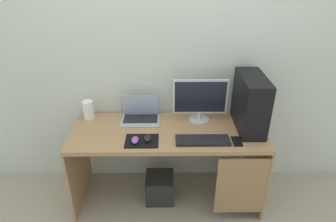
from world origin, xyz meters
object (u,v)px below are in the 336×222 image
(mouse_right, at_px, (135,140))
(cell_phone, at_px, (237,141))
(laptop, at_px, (141,115))
(mouse_left, at_px, (148,138))
(monitor, at_px, (200,100))
(pc_tower, at_px, (250,103))
(subwoofer, at_px, (160,187))
(keyboard, at_px, (203,140))
(speaker, at_px, (88,110))

(mouse_right, xyz_separation_m, cell_phone, (0.79, -0.00, -0.02))
(laptop, bearing_deg, mouse_left, -76.69)
(cell_phone, bearing_deg, monitor, 127.15)
(pc_tower, height_order, mouse_right, pc_tower)
(monitor, distance_m, subwoofer, 0.89)
(monitor, xyz_separation_m, keyboard, (-0.01, -0.34, -0.19))
(mouse_left, height_order, mouse_right, same)
(pc_tower, xyz_separation_m, speaker, (-1.37, 0.16, -0.14))
(laptop, relative_size, mouse_left, 3.49)
(mouse_right, bearing_deg, keyboard, 0.55)
(monitor, relative_size, speaker, 2.79)
(monitor, bearing_deg, pc_tower, -16.28)
(mouse_left, bearing_deg, speaker, 145.87)
(laptop, height_order, keyboard, laptop)
(monitor, height_order, laptop, monitor)
(subwoofer, bearing_deg, mouse_left, -123.83)
(mouse_left, bearing_deg, cell_phone, -2.16)
(laptop, relative_size, mouse_right, 3.49)
(pc_tower, relative_size, laptop, 1.39)
(speaker, height_order, keyboard, speaker)
(mouse_right, bearing_deg, cell_phone, -0.09)
(monitor, relative_size, subwoofer, 1.85)
(speaker, bearing_deg, cell_phone, -17.60)
(mouse_right, distance_m, cell_phone, 0.79)
(mouse_left, bearing_deg, laptop, 103.31)
(mouse_left, distance_m, mouse_right, 0.10)
(pc_tower, bearing_deg, subwoofer, -174.28)
(speaker, distance_m, keyboard, 1.04)
(laptop, relative_size, cell_phone, 2.58)
(pc_tower, relative_size, mouse_left, 4.85)
(mouse_left, bearing_deg, mouse_right, -165.26)
(cell_phone, bearing_deg, mouse_left, 177.84)
(pc_tower, relative_size, keyboard, 1.11)
(laptop, xyz_separation_m, mouse_left, (0.08, -0.33, -0.02))
(laptop, height_order, mouse_right, laptop)
(laptop, height_order, subwoofer, laptop)
(mouse_right, bearing_deg, speaker, 138.65)
(speaker, bearing_deg, mouse_right, -41.35)
(keyboard, bearing_deg, pc_tower, 28.86)
(laptop, distance_m, mouse_right, 0.36)
(laptop, bearing_deg, subwoofer, -51.82)
(keyboard, xyz_separation_m, mouse_left, (-0.43, 0.02, 0.01))
(mouse_left, relative_size, subwoofer, 0.39)
(speaker, bearing_deg, monitor, -2.85)
(keyboard, bearing_deg, cell_phone, -1.34)
(monitor, xyz_separation_m, mouse_left, (-0.43, -0.32, -0.18))
(mouse_left, xyz_separation_m, mouse_right, (-0.09, -0.03, 0.00))
(laptop, xyz_separation_m, subwoofer, (0.16, -0.21, -0.64))
(cell_phone, bearing_deg, pc_tower, 59.27)
(pc_tower, height_order, speaker, pc_tower)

